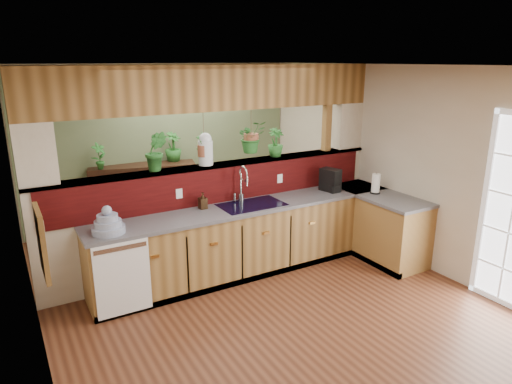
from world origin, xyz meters
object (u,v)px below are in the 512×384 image
faucet (242,183)px  paper_towel (376,184)px  shelving_console (145,198)px  coffee_maker (331,181)px  soap_dispenser (203,201)px  glass_jar (206,149)px  dish_stack (108,225)px

faucet → paper_towel: size_ratio=1.67×
shelving_console → faucet: bearing=-58.1°
coffee_maker → soap_dispenser: bearing=161.9°
glass_jar → paper_towel: bearing=-19.8°
faucet → paper_towel: (1.77, -0.55, -0.13)m
faucet → soap_dispenser: 0.57m
dish_stack → coffee_maker: 3.04m
paper_towel → coffee_maker: bearing=139.5°
paper_towel → glass_jar: size_ratio=0.72×
soap_dispenser → paper_towel: paper_towel is taller
glass_jar → shelving_console: glass_jar is taller
faucet → shelving_console: bearing=107.3°
faucet → paper_towel: 1.86m
faucet → dish_stack: 1.76m
faucet → soap_dispenser: faucet is taller
paper_towel → shelving_console: (-2.43, 2.68, -0.53)m
coffee_maker → glass_jar: 1.82m
coffee_maker → paper_towel: (0.46, -0.39, -0.01)m
soap_dispenser → glass_jar: bearing=54.5°
dish_stack → glass_jar: size_ratio=0.86×
dish_stack → soap_dispenser: dish_stack is taller
faucet → dish_stack: size_ratio=1.40×
dish_stack → coffee_maker: bearing=1.6°
paper_towel → soap_dispenser: bearing=166.3°
coffee_maker → paper_towel: 0.61m
coffee_maker → paper_towel: coffee_maker is taller
shelving_console → paper_towel: bearing=-33.2°
coffee_maker → shelving_console: coffee_maker is taller
paper_towel → shelving_console: 3.65m
glass_jar → soap_dispenser: bearing=-125.5°
dish_stack → glass_jar: (1.34, 0.47, 0.60)m
faucet → shelving_console: (-0.66, 2.12, -0.66)m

